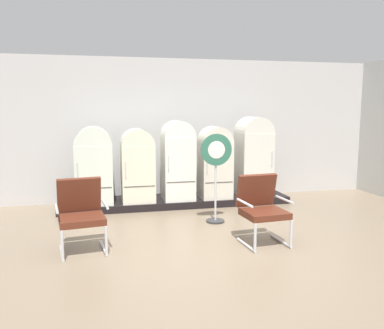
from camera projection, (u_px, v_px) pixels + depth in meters
name	position (u px, v px, depth m)	size (l,w,h in m)	color
ground	(218.00, 259.00, 5.29)	(12.00, 10.00, 0.05)	#7F6D56
back_wall	(170.00, 129.00, 8.61)	(11.76, 0.12, 3.00)	beige
display_plinth	(176.00, 201.00, 8.20)	(4.62, 0.95, 0.14)	black
refrigerator_0	(94.00, 163.00, 7.63)	(0.69, 0.72, 1.48)	silver
refrigerator_1	(137.00, 163.00, 7.82)	(0.63, 0.72, 1.42)	silver
refrigerator_2	(178.00, 158.00, 7.96)	(0.61, 0.67, 1.58)	white
refrigerator_3	(215.00, 160.00, 8.12)	(0.61, 0.61, 1.46)	silver
refrigerator_4	(253.00, 154.00, 8.33)	(0.65, 0.70, 1.64)	silver
armchair_left	(81.00, 211.00, 5.52)	(0.73, 0.73, 1.00)	silver
armchair_right	(261.00, 206.00, 5.82)	(0.71, 0.70, 1.00)	silver
sign_stand	(216.00, 175.00, 6.82)	(0.54, 0.32, 1.54)	#2D2D30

